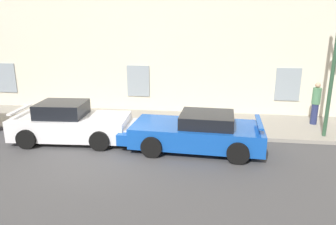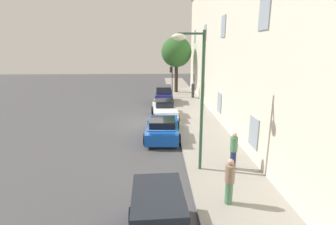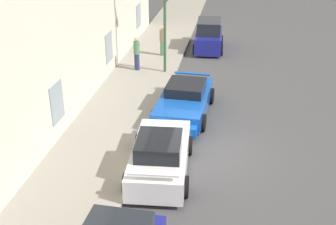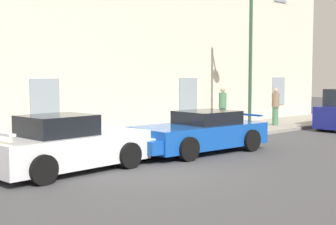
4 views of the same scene
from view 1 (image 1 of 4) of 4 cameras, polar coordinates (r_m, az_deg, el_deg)
ground_plane at (r=10.59m, az=-12.15°, el=-8.00°), size 80.00×80.00×0.00m
sidewalk at (r=14.06m, az=-6.86°, el=-1.54°), size 60.00×3.39×0.14m
sportscar_red_lead at (r=12.12m, az=-16.60°, el=-2.07°), size 4.69×2.27×1.47m
sportscar_yellow_flank at (r=10.88m, az=4.47°, el=-3.65°), size 4.95×2.37×1.31m
pedestrian_bystander at (r=14.47m, az=25.43°, el=1.60°), size 0.46×0.46×1.79m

